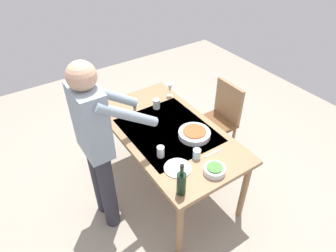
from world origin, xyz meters
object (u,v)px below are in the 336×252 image
at_px(dining_table, 168,136).
at_px(serving_bowl_pasta, 194,134).
at_px(wine_glass_right, 135,108).
at_px(side_bowl_salad, 214,170).
at_px(water_cup_near_left, 161,152).
at_px(dinner_plate_near, 178,168).
at_px(person_server, 97,142).
at_px(wine_bottle, 181,183).
at_px(wine_glass_left, 170,88).
at_px(water_cup_near_right, 156,104).
at_px(chair_near, 221,116).
at_px(water_cup_far_left, 197,154).

distance_m(dining_table, serving_bowl_pasta, 0.29).
height_order(wine_glass_right, side_bowl_salad, wine_glass_right).
bearing_deg(dining_table, side_bowl_salad, -179.41).
bearing_deg(water_cup_near_left, side_bowl_salad, -147.43).
xyz_separation_m(serving_bowl_pasta, dinner_plate_near, (-0.25, 0.37, -0.03)).
bearing_deg(person_server, wine_bottle, -151.90).
relative_size(wine_glass_right, dinner_plate_near, 0.66).
relative_size(wine_glass_left, water_cup_near_right, 1.42).
xyz_separation_m(dining_table, water_cup_near_left, (-0.26, 0.25, 0.13)).
distance_m(chair_near, dinner_plate_near, 1.22).
height_order(person_server, dinner_plate_near, person_server).
bearing_deg(side_bowl_salad, serving_bowl_pasta, -17.83).
xyz_separation_m(dining_table, water_cup_near_right, (0.38, -0.11, 0.13)).
xyz_separation_m(wine_bottle, wine_glass_right, (1.06, -0.18, -0.01)).
distance_m(dining_table, dinner_plate_near, 0.52).
relative_size(person_server, water_cup_near_right, 15.88).
distance_m(person_server, dinner_plate_near, 0.70).
xyz_separation_m(dining_table, water_cup_far_left, (-0.45, 0.01, 0.12)).
xyz_separation_m(wine_bottle, water_cup_near_right, (1.07, -0.44, -0.06)).
height_order(chair_near, wine_bottle, wine_bottle).
xyz_separation_m(wine_glass_right, water_cup_far_left, (-0.83, -0.15, -0.06)).
distance_m(wine_glass_left, serving_bowl_pasta, 0.75).
relative_size(person_server, water_cup_near_left, 16.19).
distance_m(water_cup_near_right, serving_bowl_pasta, 0.60).
relative_size(wine_glass_right, water_cup_far_left, 1.64).
xyz_separation_m(dining_table, wine_bottle, (-0.69, 0.34, 0.19)).
distance_m(dining_table, wine_bottle, 0.79).
bearing_deg(dining_table, chair_near, -81.15).
xyz_separation_m(wine_glass_right, water_cup_near_left, (-0.64, 0.10, -0.05)).
relative_size(chair_near, side_bowl_salad, 5.06).
bearing_deg(water_cup_near_right, dining_table, 164.40).
bearing_deg(water_cup_near_right, wine_bottle, 157.35).
bearing_deg(wine_glass_left, water_cup_near_left, 141.39).
height_order(wine_bottle, side_bowl_salad, wine_bottle).
bearing_deg(side_bowl_salad, water_cup_near_right, -5.39).
distance_m(water_cup_near_left, side_bowl_salad, 0.48).
height_order(chair_near, wine_glass_right, wine_glass_right).
bearing_deg(water_cup_near_right, water_cup_near_left, 150.90).
xyz_separation_m(serving_bowl_pasta, side_bowl_salad, (-0.46, 0.15, 0.00)).
bearing_deg(side_bowl_salad, dinner_plate_near, 47.80).
height_order(dining_table, wine_bottle, wine_bottle).
bearing_deg(water_cup_near_left, wine_glass_right, -8.77).
relative_size(wine_glass_right, water_cup_near_right, 1.42).
bearing_deg(wine_glass_right, wine_glass_left, -75.57).
bearing_deg(water_cup_far_left, dinner_plate_near, 94.05).
bearing_deg(dinner_plate_near, wine_glass_right, -4.21).
relative_size(wine_glass_right, side_bowl_salad, 0.84).
bearing_deg(chair_near, dining_table, 98.85).
distance_m(wine_glass_right, serving_bowl_pasta, 0.67).
height_order(water_cup_near_right, water_cup_far_left, water_cup_near_right).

